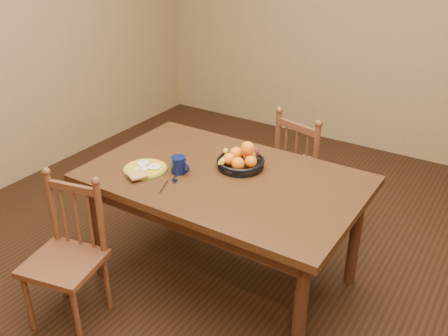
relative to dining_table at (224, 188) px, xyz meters
The scene contains 10 objects.
room 0.68m from the dining_table, ahead, with size 4.52×5.02×2.72m.
dining_table is the anchor object (origin of this frame).
chair_far 0.90m from the dining_table, 79.44° to the left, with size 0.50×0.48×0.91m.
chair_near 0.97m from the dining_table, 126.67° to the right, with size 0.46×0.44×0.86m.
breakfast_plate 0.49m from the dining_table, 155.15° to the right, with size 0.26×0.31×0.04m.
fork 0.35m from the dining_table, 126.72° to the right, with size 0.06×0.18×0.00m.
spoon 0.27m from the dining_table, 155.15° to the right, with size 0.05×0.16×0.01m.
coffee_mug 0.30m from the dining_table, 155.90° to the right, with size 0.13×0.09×0.10m.
juice_glass 0.29m from the dining_table, 78.13° to the left, with size 0.06×0.06×0.09m.
fruit_bowl 0.20m from the dining_table, 80.22° to the left, with size 0.29×0.29×0.17m.
Camera 1 is at (1.39, -2.17, 2.12)m, focal length 40.00 mm.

